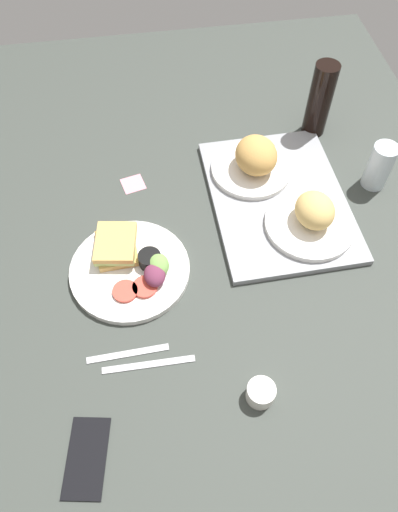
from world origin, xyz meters
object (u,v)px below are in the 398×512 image
Objects in this scene: cell_phone at (87,457)px; bread_plate_near at (254,160)px; soda_bottle at (320,100)px; plate_with_salad at (131,265)px; drinking_glass at (379,166)px; sticky_note at (133,184)px; bread_plate_far at (312,217)px; serving_tray at (278,199)px; knife at (149,364)px; espresso_cup at (261,393)px; fork at (128,353)px.

bread_plate_near is at bearing 155.17° from cell_phone.
soda_bottle is (-14.43, 20.66, 5.04)cm from bread_plate_near.
drinking_glass is at bearing 104.85° from plate_with_salad.
bread_plate_far is at bearing 62.68° from sticky_note.
bread_plate_far is at bearing -17.79° from soda_bottle.
soda_bottle is (-24.34, 16.22, 9.69)cm from serving_tray.
knife is 1.32× the size of cell_phone.
sticky_note is at bearing -161.44° from espresso_cup.
drinking_glass is 24.48cm from soda_bottle.
fork is at bearing -117.29° from espresso_cup.
drinking_glass reaches higher than sticky_note.
drinking_glass is at bearing 137.14° from cell_phone.
cell_phone is at bearing -50.78° from bread_plate_far.
knife is at bearing 3.82° from plate_with_salad.
drinking_glass is at bearing 75.88° from bread_plate_near.
plate_with_salad is at bearing -53.92° from bread_plate_near.
cell_phone is at bearing -39.87° from soda_bottle.
serving_tray is 2.08× the size of bread_plate_far.
bread_plate_near is 59.37cm from espresso_cup.
serving_tray is at bearing 111.07° from plate_with_salad.
cell_phone reaches higher than fork.
plate_with_salad is 1.61× the size of fork.
bread_plate_near reaches higher than cell_phone.
bread_plate_far is 0.79× the size of plate_with_salad.
serving_tray is 8.04× the size of sticky_note.
soda_bottle is 54.68cm from sticky_note.
bread_plate_near is at bearing 126.08° from plate_with_salad.
cell_phone is (6.23, -33.79, -1.60)cm from espresso_cup.
knife is (3.00, 4.00, 0.00)cm from fork.
plate_with_salad reaches higher than fork.
bread_plate_near is at bearing -155.88° from serving_tray.
sticky_note is (-26.38, 2.36, -1.70)cm from plate_with_salad.
bread_plate_far is 1.03× the size of soda_bottle.
drinking_glass reaches higher than espresso_cup.
bread_plate_near reaches higher than serving_tray.
bread_plate_far is 3.86× the size of espresso_cup.
soda_bottle is 3.75× the size of sticky_note.
plate_with_salad reaches higher than serving_tray.
bread_plate_near reaches higher than bread_plate_far.
espresso_cup is 0.33× the size of fork.
soda_bottle is at bearing 103.70° from sticky_note.
plate_with_salad is at bearing -75.15° from drinking_glass.
serving_tray is 30.82cm from soda_bottle.
sticky_note is (-21.30, -41.23, -4.50)cm from bread_plate_far.
espresso_cup is at bearing -28.70° from bread_plate_far.
sticky_note is (-11.63, -35.92, -0.74)cm from serving_tray.
plate_with_salad is 66.57cm from drinking_glass.
bread_plate_near reaches higher than plate_with_salad.
soda_bottle is (-39.09, 54.50, 8.73)cm from plate_with_salad.
bread_plate_near is 0.99× the size of soda_bottle.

